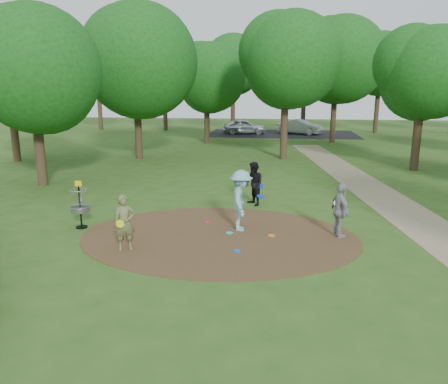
# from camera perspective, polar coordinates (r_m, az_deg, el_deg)

# --- Properties ---
(ground) EXTENTS (100.00, 100.00, 0.00)m
(ground) POSITION_cam_1_polar(r_m,az_deg,el_deg) (13.25, -0.65, -5.84)
(ground) COLOR #2D5119
(ground) RESTS_ON ground
(dirt_clearing) EXTENTS (8.40, 8.40, 0.02)m
(dirt_clearing) POSITION_cam_1_polar(r_m,az_deg,el_deg) (13.25, -0.65, -5.80)
(dirt_clearing) COLOR #47301C
(dirt_clearing) RESTS_ON ground
(footpath) EXTENTS (7.55, 39.89, 0.01)m
(footpath) POSITION_cam_1_polar(r_m,az_deg,el_deg) (15.78, 24.58, -3.88)
(footpath) COLOR #8C7A5B
(footpath) RESTS_ON ground
(parking_lot) EXTENTS (14.00, 8.00, 0.01)m
(parking_lot) POSITION_cam_1_polar(r_m,az_deg,el_deg) (42.61, 7.62, 7.55)
(parking_lot) COLOR black
(parking_lot) RESTS_ON ground
(player_observer_with_disc) EXTENTS (0.67, 0.57, 1.56)m
(player_observer_with_disc) POSITION_cam_1_polar(r_m,az_deg,el_deg) (12.29, -12.85, -3.93)
(player_observer_with_disc) COLOR #666A3D
(player_observer_with_disc) RESTS_ON ground
(player_throwing_with_disc) EXTENTS (1.17, 1.31, 1.92)m
(player_throwing_with_disc) POSITION_cam_1_polar(r_m,az_deg,el_deg) (13.58, 2.23, -1.13)
(player_throwing_with_disc) COLOR #7FB1BE
(player_throwing_with_disc) RESTS_ON ground
(player_walking_with_disc) EXTENTS (0.96, 1.02, 1.66)m
(player_walking_with_disc) POSITION_cam_1_polar(r_m,az_deg,el_deg) (16.53, 3.92, 1.06)
(player_walking_with_disc) COLOR black
(player_walking_with_disc) RESTS_ON ground
(player_waiting_with_disc) EXTENTS (0.71, 1.05, 1.65)m
(player_waiting_with_disc) POSITION_cam_1_polar(r_m,az_deg,el_deg) (13.39, 14.94, -2.41)
(player_waiting_with_disc) COLOR #949496
(player_waiting_with_disc) RESTS_ON ground
(disc_ground_cyan) EXTENTS (0.22, 0.22, 0.02)m
(disc_ground_cyan) POSITION_cam_1_polar(r_m,az_deg,el_deg) (13.49, 0.72, -5.35)
(disc_ground_cyan) COLOR #1AD6D7
(disc_ground_cyan) RESTS_ON dirt_clearing
(disc_ground_blue) EXTENTS (0.22, 0.22, 0.02)m
(disc_ground_blue) POSITION_cam_1_polar(r_m,az_deg,el_deg) (12.08, 1.72, -7.69)
(disc_ground_blue) COLOR blue
(disc_ground_blue) RESTS_ON dirt_clearing
(disc_ground_red) EXTENTS (0.22, 0.22, 0.02)m
(disc_ground_red) POSITION_cam_1_polar(r_m,az_deg,el_deg) (14.52, -2.24, -3.98)
(disc_ground_red) COLOR #DD164C
(disc_ground_red) RESTS_ON dirt_clearing
(car_left) EXTENTS (4.29, 2.19, 1.40)m
(car_left) POSITION_cam_1_polar(r_m,az_deg,el_deg) (42.08, 2.66, 8.53)
(car_left) COLOR #B8BDC0
(car_left) RESTS_ON ground
(car_right) EXTENTS (4.47, 2.95, 1.39)m
(car_right) POSITION_cam_1_polar(r_m,az_deg,el_deg) (42.46, 9.83, 8.39)
(car_right) COLOR #B1B5B9
(car_right) RESTS_ON ground
(disc_ground_orange) EXTENTS (0.22, 0.22, 0.02)m
(disc_ground_orange) POSITION_cam_1_polar(r_m,az_deg,el_deg) (13.34, 6.23, -5.67)
(disc_ground_orange) COLOR orange
(disc_ground_orange) RESTS_ON dirt_clearing
(disc_golf_basket) EXTENTS (0.63, 0.63, 1.54)m
(disc_golf_basket) POSITION_cam_1_polar(r_m,az_deg,el_deg) (14.56, -18.33, -1.17)
(disc_golf_basket) COLOR black
(disc_golf_basket) RESTS_ON ground
(tree_ring) EXTENTS (36.94, 46.05, 9.59)m
(tree_ring) POSITION_cam_1_polar(r_m,az_deg,el_deg) (22.50, 5.22, 15.82)
(tree_ring) COLOR #332316
(tree_ring) RESTS_ON ground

